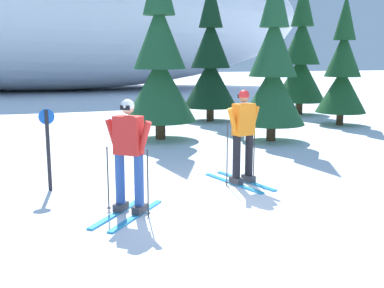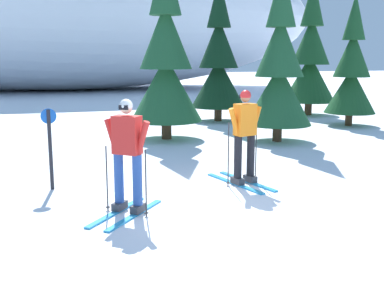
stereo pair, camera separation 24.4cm
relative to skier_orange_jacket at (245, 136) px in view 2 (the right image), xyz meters
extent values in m
plane|color=white|center=(-1.00, -1.36, -0.95)|extent=(120.00, 120.00, 0.00)
cube|color=#2893CC|center=(-0.18, 0.04, -0.94)|extent=(0.61, 1.66, 0.03)
cube|color=#2893CC|center=(0.12, 0.13, -0.94)|extent=(0.61, 1.66, 0.03)
cube|color=#38383D|center=(-0.15, -0.05, -0.86)|extent=(0.22, 0.31, 0.12)
cube|color=#38383D|center=(0.15, 0.04, -0.86)|extent=(0.22, 0.31, 0.12)
cylinder|color=black|center=(-0.15, -0.05, -0.39)|extent=(0.15, 0.15, 0.81)
cylinder|color=black|center=(0.15, 0.04, -0.39)|extent=(0.15, 0.15, 0.81)
cube|color=orange|center=(0.00, -0.01, 0.31)|extent=(0.45, 0.35, 0.60)
cylinder|color=orange|center=(-0.23, -0.08, 0.26)|extent=(0.29, 0.18, 0.58)
cylinder|color=orange|center=(0.24, 0.07, 0.26)|extent=(0.29, 0.18, 0.58)
sphere|color=#A37556|center=(0.00, -0.01, 0.74)|extent=(0.19, 0.19, 0.19)
sphere|color=red|center=(0.00, -0.01, 0.77)|extent=(0.21, 0.21, 0.21)
cube|color=black|center=(-0.02, 0.07, 0.75)|extent=(0.15, 0.08, 0.07)
cylinder|color=#2D2D33|center=(-0.34, -0.05, -0.34)|extent=(0.02, 0.02, 1.22)
cylinder|color=#2D2D33|center=(-0.34, -0.05, -0.89)|extent=(0.07, 0.07, 0.01)
cylinder|color=#2D2D33|center=(0.30, 0.15, -0.34)|extent=(0.02, 0.02, 1.22)
cylinder|color=#2D2D33|center=(0.30, 0.15, -0.89)|extent=(0.07, 0.07, 0.01)
cube|color=#2893CC|center=(-2.29, -1.32, -0.94)|extent=(1.05, 1.31, 0.03)
cube|color=#2893CC|center=(-2.56, -1.11, -0.94)|extent=(1.05, 1.31, 0.03)
cube|color=#38383D|center=(-2.23, -1.24, -0.86)|extent=(0.28, 0.31, 0.12)
cube|color=#38383D|center=(-2.50, -1.03, -0.86)|extent=(0.28, 0.31, 0.12)
cylinder|color=#2D519E|center=(-2.23, -1.24, -0.40)|extent=(0.15, 0.15, 0.80)
cylinder|color=#2D519E|center=(-2.50, -1.03, -0.40)|extent=(0.15, 0.15, 0.80)
cube|color=red|center=(-2.36, -1.13, 0.30)|extent=(0.48, 0.45, 0.59)
cylinder|color=red|center=(-2.16, -1.30, 0.25)|extent=(0.28, 0.25, 0.58)
cylinder|color=red|center=(-2.57, -0.97, 0.25)|extent=(0.28, 0.25, 0.58)
sphere|color=beige|center=(-2.36, -1.13, 0.72)|extent=(0.19, 0.19, 0.19)
sphere|color=white|center=(-2.36, -1.13, 0.75)|extent=(0.21, 0.21, 0.21)
cube|color=black|center=(-2.41, -1.20, 0.73)|extent=(0.14, 0.12, 0.07)
cylinder|color=#2D2D33|center=(-2.12, -1.40, -0.42)|extent=(0.02, 0.02, 1.06)
cylinder|color=#2D2D33|center=(-2.12, -1.40, -0.89)|extent=(0.07, 0.07, 0.01)
cylinder|color=#2D2D33|center=(-2.68, -0.96, -0.42)|extent=(0.02, 0.02, 1.06)
cylinder|color=#2D2D33|center=(-2.68, -0.96, -0.89)|extent=(0.07, 0.07, 0.01)
cylinder|color=#47301E|center=(-0.43, 5.34, -0.58)|extent=(0.30, 0.30, 0.74)
cone|color=#1E512D|center=(-0.43, 5.34, 0.55)|extent=(2.12, 2.12, 1.89)
cone|color=#1E512D|center=(-0.43, 5.34, 2.06)|extent=(1.52, 1.52, 1.89)
cylinder|color=#47301E|center=(2.25, 8.72, -0.59)|extent=(0.29, 0.29, 0.71)
cone|color=black|center=(2.25, 8.72, 0.50)|extent=(2.04, 2.04, 1.83)
cone|color=black|center=(2.25, 8.72, 1.96)|extent=(1.47, 1.47, 1.83)
cone|color=black|center=(2.25, 8.72, 3.42)|extent=(0.90, 0.90, 1.83)
cylinder|color=#47301E|center=(2.60, 4.16, -0.62)|extent=(0.27, 0.27, 0.67)
cone|color=#1E512D|center=(2.60, 4.16, 0.40)|extent=(1.91, 1.91, 1.71)
cone|color=#1E512D|center=(2.60, 4.16, 1.77)|extent=(1.37, 1.37, 1.71)
cylinder|color=#47301E|center=(6.36, 6.40, -0.64)|extent=(0.25, 0.25, 0.61)
cone|color=#194723|center=(6.36, 6.40, 0.29)|extent=(1.76, 1.76, 1.57)
cone|color=#194723|center=(6.36, 6.40, 1.55)|extent=(1.26, 1.26, 1.57)
cone|color=#194723|center=(6.36, 6.40, 2.81)|extent=(0.77, 0.77, 1.57)
cylinder|color=#47301E|center=(6.45, 9.53, -0.58)|extent=(0.30, 0.30, 0.75)
cone|color=#194723|center=(6.45, 9.53, 0.56)|extent=(2.13, 2.13, 1.91)
cone|color=#194723|center=(6.45, 9.53, 2.09)|extent=(1.54, 1.54, 1.91)
cone|color=#194723|center=(6.45, 9.53, 3.62)|extent=(0.94, 0.94, 1.91)
ellipsoid|color=white|center=(-3.61, 27.40, 4.28)|extent=(37.38, 17.61, 10.45)
cylinder|color=black|center=(-3.58, 0.56, -0.20)|extent=(0.07, 0.07, 1.49)
cylinder|color=blue|center=(-3.58, 0.56, 0.42)|extent=(0.28, 0.02, 0.28)
camera|label=1|loc=(-3.44, -8.31, 1.51)|focal=44.48mm
camera|label=2|loc=(-3.20, -8.37, 1.51)|focal=44.48mm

